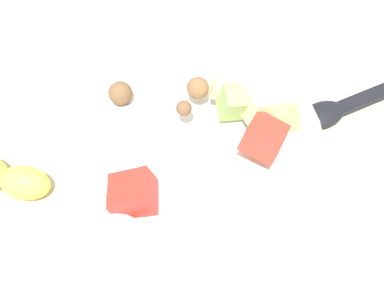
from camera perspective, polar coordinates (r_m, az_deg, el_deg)
ground_plane at (r=0.63m, az=1.19°, el=-1.94°), size 2.40×2.40×0.00m
placemat at (r=0.63m, az=1.19°, el=-1.78°), size 0.47×0.31×0.01m
salad_bowl at (r=0.59m, az=0.07°, el=-0.45°), size 0.26×0.26×0.11m
serving_spoon at (r=0.70m, az=16.16°, el=4.29°), size 0.22×0.14×0.01m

